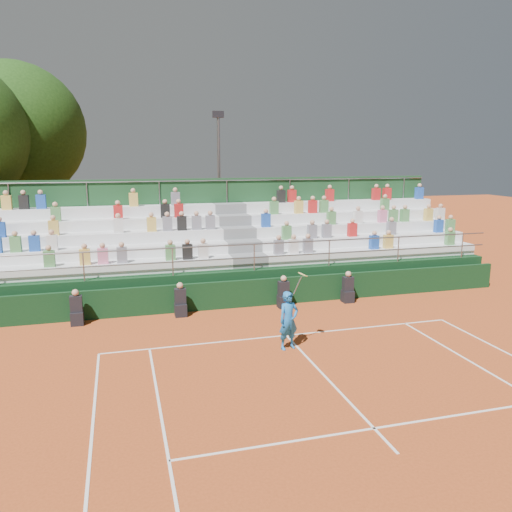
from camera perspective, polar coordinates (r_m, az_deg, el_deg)
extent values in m
plane|color=#B54B1E|center=(15.47, 3.49, -9.06)|extent=(90.00, 90.00, 0.00)
cube|color=white|center=(15.47, 3.49, -9.04)|extent=(11.00, 0.06, 0.01)
cube|color=white|center=(12.72, 8.28, -13.85)|extent=(0.06, 6.40, 0.01)
cube|color=white|center=(10.91, 13.35, -18.62)|extent=(8.22, 0.06, 0.01)
cube|color=black|center=(18.22, 0.25, -4.19)|extent=(20.00, 0.15, 1.00)
cube|color=black|center=(17.31, -19.76, -6.71)|extent=(0.40, 0.40, 0.44)
cube|color=black|center=(17.17, -19.87, -5.18)|extent=(0.38, 0.25, 0.55)
sphere|color=tan|center=(17.07, -19.95, -3.96)|extent=(0.22, 0.22, 0.22)
cube|color=black|center=(17.35, -8.61, -6.11)|extent=(0.40, 0.40, 0.44)
cube|color=black|center=(17.21, -8.66, -4.58)|extent=(0.38, 0.25, 0.55)
sphere|color=tan|center=(17.11, -8.69, -3.36)|extent=(0.22, 0.22, 0.22)
cube|color=black|center=(18.12, 3.15, -5.22)|extent=(0.40, 0.40, 0.44)
cube|color=black|center=(17.99, 3.17, -3.76)|extent=(0.38, 0.25, 0.55)
sphere|color=tan|center=(17.89, 3.18, -2.58)|extent=(0.22, 0.22, 0.22)
cube|color=black|center=(19.05, 10.42, -4.56)|extent=(0.40, 0.40, 0.44)
cube|color=black|center=(18.93, 10.47, -3.16)|extent=(0.38, 0.25, 0.55)
sphere|color=tan|center=(18.84, 10.51, -2.04)|extent=(0.22, 0.22, 0.22)
cube|color=black|center=(21.11, -2.02, -1.73)|extent=(20.00, 5.20, 1.20)
cube|color=silver|center=(18.76, -16.91, -1.37)|extent=(9.30, 0.85, 0.42)
cube|color=silver|center=(21.29, 13.19, 0.31)|extent=(9.30, 0.85, 0.42)
cube|color=slate|center=(19.34, -0.89, -0.49)|extent=(1.40, 0.85, 0.42)
cube|color=silver|center=(19.51, -16.93, 0.37)|extent=(9.30, 0.85, 0.42)
cube|color=silver|center=(21.96, 12.19, 1.80)|extent=(9.30, 0.85, 0.42)
cube|color=slate|center=(20.07, -1.50, 1.17)|extent=(1.40, 0.85, 0.42)
cube|color=silver|center=(20.28, -16.95, 1.98)|extent=(9.30, 0.85, 0.42)
cube|color=silver|center=(22.64, 11.24, 3.21)|extent=(9.30, 0.85, 0.42)
cube|color=slate|center=(20.81, -2.07, 2.71)|extent=(1.40, 0.85, 0.42)
cube|color=silver|center=(21.06, -16.97, 3.47)|extent=(9.30, 0.85, 0.42)
cube|color=silver|center=(23.34, 10.35, 4.52)|extent=(9.30, 0.85, 0.42)
cube|color=slate|center=(21.58, -2.60, 4.14)|extent=(1.40, 0.85, 0.42)
cube|color=silver|center=(21.85, -16.98, 4.86)|extent=(9.30, 0.85, 0.42)
cube|color=silver|center=(24.06, 9.51, 5.76)|extent=(9.30, 0.85, 0.42)
cube|color=slate|center=(22.35, -3.10, 5.48)|extent=(1.40, 0.85, 0.42)
cube|color=#1A4523|center=(22.97, -3.35, 3.40)|extent=(20.00, 0.12, 4.40)
cylinder|color=gray|center=(18.36, -0.21, 1.37)|extent=(20.00, 0.05, 0.05)
cylinder|color=gray|center=(22.67, -3.36, 8.63)|extent=(20.00, 0.05, 0.05)
cube|color=#4C8C4C|center=(18.66, -22.55, -0.29)|extent=(0.36, 0.24, 0.56)
cube|color=gold|center=(18.55, -18.97, -0.10)|extent=(0.36, 0.24, 0.56)
cube|color=pink|center=(18.52, -17.09, 0.00)|extent=(0.36, 0.24, 0.56)
cube|color=slate|center=(18.51, -15.06, 0.11)|extent=(0.36, 0.24, 0.56)
cube|color=#4C8C4C|center=(18.59, -9.75, 0.39)|extent=(0.36, 0.24, 0.56)
cube|color=black|center=(18.66, -7.84, 0.49)|extent=(0.36, 0.24, 0.56)
cube|color=silver|center=(18.74, -6.05, 0.58)|extent=(0.36, 0.24, 0.56)
cube|color=#4C8C4C|center=(19.60, -25.77, 1.22)|extent=(0.36, 0.24, 0.56)
cube|color=#1E4CB2|center=(19.50, -23.99, 1.33)|extent=(0.36, 0.24, 0.56)
cube|color=silver|center=(19.42, -22.27, 1.43)|extent=(0.36, 0.24, 0.56)
cube|color=#1E4CB2|center=(20.49, -27.21, 2.69)|extent=(0.36, 0.24, 0.56)
cube|color=gold|center=(20.19, -22.12, 3.00)|extent=(0.36, 0.24, 0.56)
cube|color=silver|center=(20.05, -15.45, 3.38)|extent=(0.36, 0.24, 0.56)
cube|color=gold|center=(20.09, -11.85, 3.56)|extent=(0.36, 0.24, 0.56)
cube|color=slate|center=(20.13, -10.09, 3.65)|extent=(0.36, 0.24, 0.56)
cube|color=black|center=(20.19, -8.48, 3.72)|extent=(0.36, 0.24, 0.56)
cube|color=slate|center=(20.27, -6.80, 3.80)|extent=(0.36, 0.24, 0.56)
cube|color=slate|center=(20.36, -5.24, 3.86)|extent=(0.36, 0.24, 0.56)
cube|color=#4C8C4C|center=(20.98, -21.91, 4.46)|extent=(0.36, 0.24, 0.56)
cube|color=red|center=(20.84, -15.48, 4.84)|extent=(0.36, 0.24, 0.56)
cube|color=black|center=(20.92, -10.33, 5.09)|extent=(0.36, 0.24, 0.56)
cube|color=red|center=(20.98, -8.82, 5.16)|extent=(0.36, 0.24, 0.56)
cube|color=gold|center=(22.06, -26.61, 5.48)|extent=(0.36, 0.24, 0.56)
cube|color=black|center=(21.95, -25.00, 5.60)|extent=(0.36, 0.24, 0.56)
cube|color=#1E4CB2|center=(21.85, -23.35, 5.71)|extent=(0.36, 0.24, 0.56)
cube|color=gold|center=(21.66, -13.83, 6.27)|extent=(0.36, 0.24, 0.56)
cube|color=slate|center=(21.78, -9.19, 6.48)|extent=(0.36, 0.24, 0.56)
cube|color=slate|center=(19.43, 2.61, 1.03)|extent=(0.36, 0.24, 0.56)
cube|color=silver|center=(19.63, 4.31, 1.11)|extent=(0.36, 0.24, 0.56)
cube|color=slate|center=(19.84, 5.94, 1.19)|extent=(0.36, 0.24, 0.56)
cube|color=#1E4CB2|center=(21.06, 13.34, 1.54)|extent=(0.36, 0.24, 0.56)
cube|color=gold|center=(21.38, 14.87, 1.61)|extent=(0.36, 0.24, 0.56)
cube|color=#4C8C4C|center=(23.00, 21.27, 1.89)|extent=(0.36, 0.24, 0.56)
cube|color=#4C8C4C|center=(20.35, 3.51, 2.69)|extent=(0.36, 0.24, 0.56)
cube|color=slate|center=(20.73, 6.43, 2.80)|extent=(0.36, 0.24, 0.56)
cube|color=slate|center=(20.98, 8.07, 2.86)|extent=(0.36, 0.24, 0.56)
cube|color=red|center=(21.47, 10.94, 2.96)|extent=(0.36, 0.24, 0.56)
cube|color=slate|center=(22.34, 15.20, 3.10)|extent=(0.36, 0.24, 0.56)
cube|color=#1E4CB2|center=(23.62, 20.13, 3.23)|extent=(0.36, 0.24, 0.56)
cube|color=#4C8C4C|center=(23.97, 21.31, 3.26)|extent=(0.36, 0.24, 0.56)
cube|color=#1E4CB2|center=(20.90, 1.13, 4.11)|extent=(0.36, 0.24, 0.56)
cube|color=#4C8C4C|center=(21.92, 8.59, 4.32)|extent=(0.36, 0.24, 0.56)
cube|color=silver|center=(22.46, 11.56, 4.39)|extent=(0.36, 0.24, 0.56)
cube|color=pink|center=(23.03, 14.23, 4.44)|extent=(0.36, 0.24, 0.56)
cube|color=#4C8C4C|center=(23.31, 15.42, 4.46)|extent=(0.36, 0.24, 0.56)
cube|color=#4C8C4C|center=(23.60, 16.62, 4.48)|extent=(0.36, 0.24, 0.56)
cube|color=gold|center=(24.27, 19.09, 4.51)|extent=(0.36, 0.24, 0.56)
cube|color=silver|center=(24.63, 20.29, 4.52)|extent=(0.36, 0.24, 0.56)
cube|color=#4C8C4C|center=(21.84, 2.07, 5.53)|extent=(0.36, 0.24, 0.56)
cube|color=gold|center=(22.21, 4.90, 5.59)|extent=(0.36, 0.24, 0.56)
cube|color=red|center=(22.44, 6.49, 5.62)|extent=(0.36, 0.24, 0.56)
cube|color=#4C8C4C|center=(22.65, 7.76, 5.64)|extent=(0.36, 0.24, 0.56)
cube|color=#4C8C4C|center=(24.01, 14.50, 5.71)|extent=(0.36, 0.24, 0.56)
cube|color=black|center=(22.79, 2.87, 6.83)|extent=(0.36, 0.24, 0.56)
cube|color=red|center=(22.96, 4.12, 6.85)|extent=(0.36, 0.24, 0.56)
cube|color=red|center=(23.64, 8.40, 6.89)|extent=(0.36, 0.24, 0.56)
cube|color=red|center=(24.71, 13.56, 6.89)|extent=(0.36, 0.24, 0.56)
cube|color=red|center=(24.99, 14.74, 6.88)|extent=(0.36, 0.24, 0.56)
cube|color=#1E4CB2|center=(25.92, 18.15, 6.84)|extent=(0.36, 0.24, 0.56)
imported|color=blue|center=(14.21, 3.75, -7.36)|extent=(0.69, 0.53, 1.68)
cylinder|color=gray|center=(14.00, 4.77, -3.34)|extent=(0.26, 0.03, 0.51)
cylinder|color=#E5D866|center=(13.98, 5.37, -2.11)|extent=(0.26, 0.28, 0.14)
cylinder|color=#3C2715|center=(28.91, -25.00, 3.44)|extent=(0.50, 0.50, 3.83)
sphere|color=#17340E|center=(28.72, -25.81, 12.69)|extent=(6.89, 6.89, 6.89)
cylinder|color=gray|center=(28.07, -4.23, 7.94)|extent=(0.16, 0.16, 7.40)
cube|color=black|center=(28.10, -4.35, 15.85)|extent=(0.60, 0.25, 0.35)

